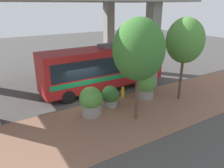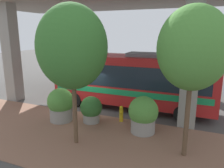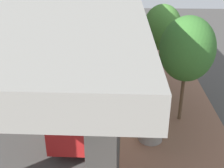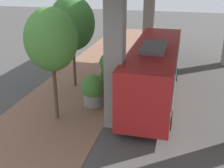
% 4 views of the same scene
% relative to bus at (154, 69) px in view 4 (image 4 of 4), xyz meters
% --- Properties ---
extents(ground_plane, '(80.00, 80.00, 0.00)m').
position_rel_bus_xyz_m(ground_plane, '(-2.10, 2.54, -2.04)').
color(ground_plane, '#474442').
rests_on(ground_plane, ground).
extents(sidewalk_strip, '(6.00, 40.00, 0.02)m').
position_rel_bus_xyz_m(sidewalk_strip, '(-5.10, 2.54, -2.03)').
color(sidewalk_strip, '#845B47').
rests_on(sidewalk_strip, ground).
extents(bus, '(2.75, 10.59, 3.77)m').
position_rel_bus_xyz_m(bus, '(0.00, 0.00, 0.00)').
color(bus, '#B21E1E').
rests_on(bus, ground).
extents(fire_hydrant, '(0.46, 0.22, 0.95)m').
position_rel_bus_xyz_m(fire_hydrant, '(-2.52, -0.19, -1.56)').
color(fire_hydrant, gold).
rests_on(fire_hydrant, ground).
extents(planter_front, '(1.25, 1.25, 1.52)m').
position_rel_bus_xyz_m(planter_front, '(-3.24, 1.37, -1.27)').
color(planter_front, gray).
rests_on(planter_front, ground).
extents(planter_middle, '(1.51, 1.51, 1.94)m').
position_rel_bus_xyz_m(planter_middle, '(-3.71, 3.09, -1.07)').
color(planter_middle, gray).
rests_on(planter_middle, ground).
extents(planter_back, '(1.51, 1.51, 1.92)m').
position_rel_bus_xyz_m(planter_back, '(-3.41, -1.69, -1.07)').
color(planter_back, gray).
rests_on(planter_back, ground).
extents(street_tree_near, '(2.68, 2.68, 6.06)m').
position_rel_bus_xyz_m(street_tree_near, '(-4.84, -3.85, 2.39)').
color(street_tree_near, brown).
rests_on(street_tree_near, ground).
extents(street_tree_far, '(3.01, 3.01, 6.23)m').
position_rel_bus_xyz_m(street_tree_far, '(-5.64, 0.91, 2.37)').
color(street_tree_far, brown).
rests_on(street_tree_far, ground).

